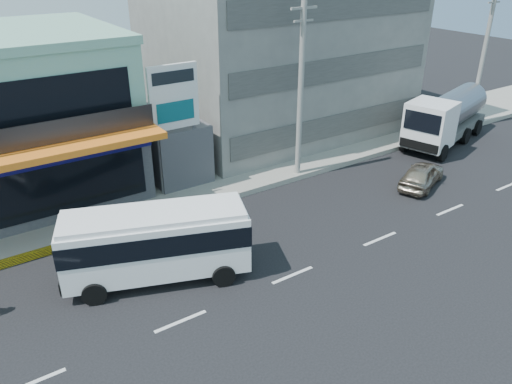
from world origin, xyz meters
TOP-DOWN VIEW (x-y plane):
  - ground at (0.00, 0.00)m, footprint 120.00×120.00m
  - sidewalk at (5.00, 9.50)m, footprint 70.00×5.00m
  - concrete_building at (10.00, 15.00)m, footprint 16.00×12.00m
  - gap_structure at (0.00, 12.00)m, footprint 3.00×6.00m
  - satellite_dish at (0.00, 11.00)m, footprint 1.50×1.50m
  - billboard at (-0.50, 9.20)m, footprint 2.60×0.18m
  - utility_pole_near at (6.00, 7.40)m, footprint 1.60×0.30m
  - utility_pole_far at (22.00, 7.40)m, footprint 1.60×0.30m
  - minibus at (-4.54, 2.85)m, footprint 7.46×4.59m
  - sedan at (11.00, 2.73)m, footprint 4.23×2.91m
  - tanker_truck at (17.51, 6.39)m, footprint 8.93×4.75m

SIDE VIEW (x-z plane):
  - ground at x=0.00m, z-range 0.00..0.00m
  - sidewalk at x=5.00m, z-range 0.00..0.30m
  - sedan at x=11.00m, z-range 0.00..1.34m
  - gap_structure at x=0.00m, z-range 0.00..3.50m
  - minibus at x=-4.54m, z-range 0.29..3.26m
  - tanker_truck at x=17.51m, z-range 0.12..3.50m
  - satellite_dish at x=0.00m, z-range 3.50..3.65m
  - billboard at x=-0.50m, z-range 1.48..8.38m
  - utility_pole_near at x=6.00m, z-range 0.15..10.15m
  - utility_pole_far at x=22.00m, z-range 0.15..10.15m
  - concrete_building at x=10.00m, z-range 0.00..14.00m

